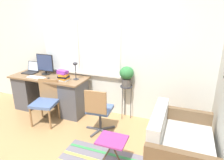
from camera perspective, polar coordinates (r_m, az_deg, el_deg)
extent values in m
plane|color=tan|center=(3.99, -7.83, -12.63)|extent=(14.00, 14.00, 0.00)
cube|color=silver|center=(4.09, -4.00, 8.68)|extent=(9.00, 0.06, 2.70)
cube|color=silver|center=(4.46, -14.43, 10.55)|extent=(0.85, 0.02, 1.31)
cube|color=white|center=(4.46, -14.50, 10.53)|extent=(0.78, 0.01, 1.24)
cube|color=silver|center=(4.01, -3.34, 10.22)|extent=(0.85, 0.02, 1.31)
cube|color=white|center=(4.00, -3.40, 10.20)|extent=(0.78, 0.01, 1.24)
cube|color=silver|center=(4.36, -8.72, 2.10)|extent=(1.83, 0.11, 0.04)
cube|color=brown|center=(4.42, -17.68, 0.73)|extent=(1.67, 0.62, 0.03)
cube|color=#4C4C51|center=(4.92, -22.70, -2.84)|extent=(0.40, 0.54, 0.75)
cube|color=#4C4C51|center=(4.23, -10.76, -5.15)|extent=(0.40, 0.54, 0.75)
cube|color=black|center=(4.82, -22.43, 1.95)|extent=(0.31, 0.22, 0.02)
cube|color=black|center=(4.88, -21.50, 3.71)|extent=(0.31, 0.07, 0.22)
cube|color=silver|center=(4.88, -21.54, 3.71)|extent=(0.28, 0.06, 0.19)
cylinder|color=black|center=(4.60, -18.31, 1.68)|extent=(0.19, 0.19, 0.02)
cylinder|color=black|center=(4.59, -18.37, 2.19)|extent=(0.05, 0.05, 0.07)
cube|color=black|center=(4.54, -18.60, 4.70)|extent=(0.40, 0.02, 0.37)
cube|color=navy|center=(4.53, -18.70, 4.66)|extent=(0.38, 0.01, 0.34)
cube|color=silver|center=(4.42, -20.86, 0.70)|extent=(0.40, 0.13, 0.02)
ellipsoid|color=black|center=(4.25, -17.70, 0.47)|extent=(0.04, 0.06, 0.03)
cylinder|color=#2D2D33|center=(4.10, -10.23, 0.26)|extent=(0.11, 0.11, 0.01)
cylinder|color=#2D2D33|center=(4.05, -10.35, 2.33)|extent=(0.02, 0.02, 0.30)
ellipsoid|color=#2D2D33|center=(4.01, -10.49, 4.62)|extent=(0.09, 0.09, 0.06)
cube|color=white|center=(4.07, -13.49, 0.02)|extent=(0.17, 0.15, 0.03)
cube|color=orange|center=(4.07, -13.56, 0.46)|extent=(0.20, 0.19, 0.03)
cube|color=black|center=(4.06, -13.68, 0.91)|extent=(0.20, 0.17, 0.04)
cube|color=orange|center=(4.03, -13.65, 1.41)|extent=(0.18, 0.18, 0.04)
cube|color=purple|center=(4.03, -13.96, 1.91)|extent=(0.21, 0.17, 0.03)
cube|color=purple|center=(4.03, -13.94, 2.42)|extent=(0.23, 0.16, 0.04)
cylinder|color=olive|center=(4.09, -22.18, -9.82)|extent=(0.04, 0.04, 0.41)
cylinder|color=olive|center=(3.91, -17.35, -10.64)|extent=(0.04, 0.04, 0.41)
cylinder|color=olive|center=(4.38, -19.52, -7.56)|extent=(0.04, 0.04, 0.41)
cylinder|color=olive|center=(4.20, -14.94, -8.19)|extent=(0.04, 0.04, 0.41)
cube|color=#4C6699|center=(4.05, -18.81, -6.42)|extent=(0.50, 0.49, 0.06)
cube|color=olive|center=(4.14, -17.66, -2.33)|extent=(0.40, 0.10, 0.39)
cube|color=#47474C|center=(3.84, -5.31, -13.57)|extent=(0.28, 0.06, 0.03)
cube|color=#47474C|center=(3.71, -4.67, -14.86)|extent=(0.10, 0.28, 0.03)
cube|color=#47474C|center=(3.71, -2.07, -14.86)|extent=(0.25, 0.18, 0.03)
cube|color=#47474C|center=(3.83, -1.28, -13.57)|extent=(0.23, 0.21, 0.03)
cube|color=#47474C|center=(3.92, -3.26, -12.83)|extent=(0.14, 0.27, 0.03)
cylinder|color=#333338|center=(3.70, -3.38, -11.29)|extent=(0.04, 0.04, 0.37)
cube|color=#4C6699|center=(3.59, -3.44, -8.29)|extent=(0.44, 0.42, 0.06)
cube|color=olive|center=(3.32, -4.75, -6.37)|extent=(0.38, 0.06, 0.39)
cube|color=beige|center=(3.10, 18.86, -19.02)|extent=(0.82, 0.99, 0.43)
cube|color=beige|center=(2.89, 13.10, -11.94)|extent=(0.16, 0.99, 0.36)
cube|color=brown|center=(3.50, 19.48, -12.46)|extent=(0.82, 0.09, 0.63)
cylinder|color=#333338|center=(3.93, 4.13, -1.82)|extent=(0.24, 0.24, 0.02)
cylinder|color=#333338|center=(4.04, 5.42, -6.63)|extent=(0.01, 0.01, 0.68)
cylinder|color=#333338|center=(4.16, 3.69, -5.82)|extent=(0.01, 0.01, 0.68)
cylinder|color=#333338|center=(4.00, 2.93, -6.82)|extent=(0.01, 0.01, 0.68)
cylinder|color=#514C47|center=(3.90, 4.16, -0.66)|extent=(0.18, 0.18, 0.15)
ellipsoid|color=#2D7038|center=(3.84, 4.23, 2.02)|extent=(0.27, 0.27, 0.25)
cube|color=#388E4C|center=(3.26, -0.43, -20.47)|extent=(1.39, 0.05, 0.00)
cube|color=#93337A|center=(2.81, 0.02, -16.73)|extent=(0.39, 0.33, 0.02)
cylinder|color=#4C3D2D|center=(2.96, -1.28, -19.99)|extent=(0.23, 0.02, 0.44)
cylinder|color=#4C3D2D|center=(2.93, 1.35, -20.58)|extent=(0.23, 0.02, 0.44)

